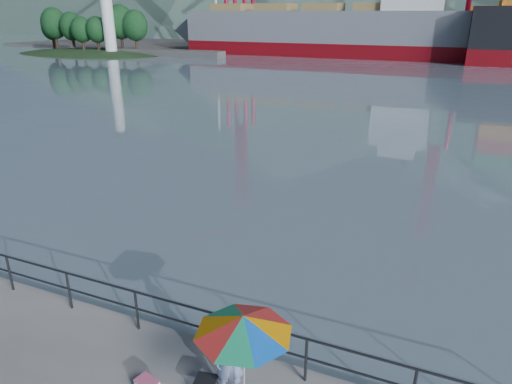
# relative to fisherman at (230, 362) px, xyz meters

# --- Properties ---
(harbor_water) EXTENTS (500.00, 280.00, 0.00)m
(harbor_water) POSITION_rel_fisherman_xyz_m (-3.79, 129.18, -0.75)
(harbor_water) COLOR slate
(harbor_water) RESTS_ON ground
(far_dock) EXTENTS (200.00, 40.00, 0.40)m
(far_dock) POSITION_rel_fisherman_xyz_m (6.21, 92.18, -0.75)
(far_dock) COLOR #514F4C
(far_dock) RESTS_ON ground
(guardrail) EXTENTS (22.00, 0.06, 1.03)m
(guardrail) POSITION_rel_fisherman_xyz_m (-3.79, 0.88, -0.23)
(guardrail) COLOR #2D3033
(guardrail) RESTS_ON ground
(lighthouse_islet) EXTENTS (48.00, 26.40, 19.20)m
(lighthouse_islet) POSITION_rel_fisherman_xyz_m (-58.76, 61.17, -0.49)
(lighthouse_islet) COLOR #263F1E
(lighthouse_islet) RESTS_ON ground
(fisherman) EXTENTS (0.64, 0.53, 1.50)m
(fisherman) POSITION_rel_fisherman_xyz_m (0.00, 0.00, 0.00)
(fisherman) COLOR #285091
(fisherman) RESTS_ON ground
(beach_umbrella) EXTENTS (1.94, 1.94, 2.09)m
(beach_umbrella) POSITION_rel_fisherman_xyz_m (0.41, -0.27, 1.17)
(beach_umbrella) COLOR white
(beach_umbrella) RESTS_ON ground
(fishing_rod) EXTENTS (0.48, 1.68, 1.23)m
(fishing_rod) POSITION_rel_fisherman_xyz_m (-0.24, 1.14, -0.75)
(fishing_rod) COLOR black
(fishing_rod) RESTS_ON ground
(bulk_carrier) EXTENTS (46.83, 8.11, 14.50)m
(bulk_carrier) POSITION_rel_fisherman_xyz_m (-17.58, 73.81, 3.45)
(bulk_carrier) COLOR #65050B
(bulk_carrier) RESTS_ON ground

